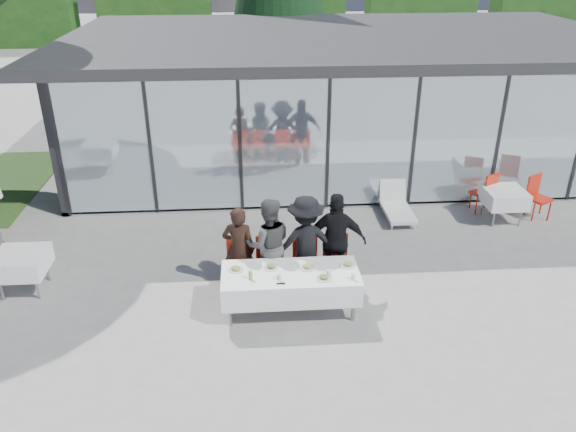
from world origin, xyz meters
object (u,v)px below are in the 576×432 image
object	(u,v)px
plate_extra	(324,278)
spare_table_right	(504,197)
diner_chair_b	(269,261)
plate_c	(307,267)
spare_chair_a	(536,194)
diner_b	(268,244)
folded_eyeglasses	(281,284)
diner_c	(306,243)
plate_b	(271,267)
diner_chair_d	(336,258)
plate_a	(236,269)
juice_bottle	(250,275)
diner_a	(239,249)
diner_d	(336,241)
spare_chair_b	(486,191)
diner_chair_a	(240,262)
spare_table_left	(21,263)
lounger	(396,204)
diner_chair_c	(305,260)
plate_d	(348,264)

from	to	relation	value
plate_extra	spare_table_right	xyz separation A→B (m)	(4.43, 3.32, -0.22)
diner_chair_b	plate_c	distance (m)	0.92
spare_table_right	spare_chair_a	size ratio (longest dim) A/B	0.88
diner_b	folded_eyeglasses	distance (m)	1.12
diner_c	spare_chair_a	size ratio (longest dim) A/B	1.79
folded_eyeglasses	plate_b	bearing A→B (deg)	104.52
diner_chair_d	plate_a	distance (m)	1.88
juice_bottle	folded_eyeglasses	xyz separation A→B (m)	(0.47, -0.17, -0.07)
diner_a	plate_b	xyz separation A→B (m)	(0.54, -0.61, -0.02)
diner_d	plate_a	xyz separation A→B (m)	(-1.76, -0.63, -0.11)
spare_chair_b	plate_c	bearing A→B (deg)	-142.65
spare_chair_a	plate_c	bearing A→B (deg)	-150.32
diner_chair_a	plate_c	world-z (taller)	diner_chair_a
spare_table_left	lounger	world-z (taller)	spare_table_left
plate_b	spare_table_right	xyz separation A→B (m)	(5.26, 2.92, -0.22)
spare_chair_a	diner_d	bearing A→B (deg)	-153.29
diner_chair_b	diner_c	xyz separation A→B (m)	(0.65, 0.02, 0.33)
diner_c	folded_eyeglasses	size ratio (longest dim) A/B	12.47
lounger	folded_eyeglasses	bearing A→B (deg)	-126.49
diner_chair_c	diner_chair_d	xyz separation A→B (m)	(0.55, 0.00, 0.00)
diner_a	plate_b	size ratio (longest dim) A/B	6.19
diner_chair_a	diner_chair_d	distance (m)	1.71
diner_d	spare_chair_b	bearing A→B (deg)	-135.88
plate_extra	juice_bottle	world-z (taller)	juice_bottle
diner_chair_a	spare_table_left	distance (m)	3.82
diner_b	diner_d	world-z (taller)	diner_d
plate_d	spare_chair_a	bearing A→B (deg)	32.79
folded_eyeglasses	spare_table_right	bearing A→B (deg)	33.68
plate_d	plate_extra	size ratio (longest dim) A/B	1.00
juice_bottle	plate_c	bearing A→B (deg)	15.96
plate_b	juice_bottle	distance (m)	0.47
diner_chair_b	plate_d	distance (m)	1.45
diner_chair_a	lounger	world-z (taller)	diner_chair_a
diner_a	diner_b	distance (m)	0.52
diner_b	plate_d	size ratio (longest dim) A/B	6.72
diner_chair_b	plate_extra	distance (m)	1.33
diner_a	diner_b	xyz separation A→B (m)	(0.52, 0.00, 0.07)
juice_bottle	lounger	size ratio (longest dim) A/B	0.11
diner_chair_b	lounger	distance (m)	4.09
diner_chair_b	spare_table_right	bearing A→B (deg)	23.84
diner_b	diner_c	bearing A→B (deg)	176.76
spare_chair_a	diner_chair_c	bearing A→B (deg)	-155.50
diner_chair_c	diner_c	bearing A→B (deg)	90.00
folded_eyeglasses	spare_chair_b	distance (m)	6.22
lounger	plate_a	bearing A→B (deg)	-136.49
plate_a	plate_d	distance (m)	1.86
plate_d	folded_eyeglasses	xyz separation A→B (m)	(-1.14, -0.47, -0.02)
juice_bottle	diner_b	bearing A→B (deg)	70.65
plate_c	juice_bottle	world-z (taller)	juice_bottle
diner_chair_d	diner_c	bearing A→B (deg)	178.36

